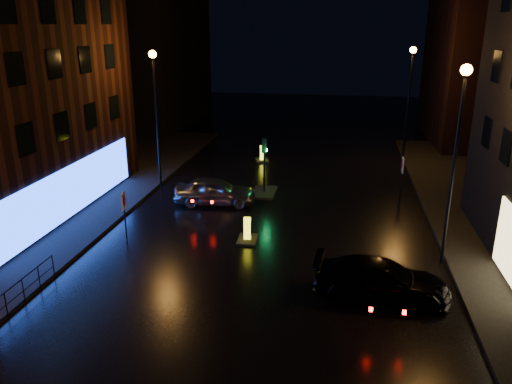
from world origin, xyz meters
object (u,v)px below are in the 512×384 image
Objects in this scene: traffic_signal at (264,185)px; dark_sedan at (381,280)px; bollard_far at (262,158)px; silver_hatchback at (215,191)px; road_sign_right at (402,169)px; bollard_near at (247,236)px; road_sign_left at (124,205)px.

traffic_signal is 12.94m from dark_sedan.
silver_hatchback is at bearing -113.03° from bollard_far.
silver_hatchback is 1.75× the size of road_sign_right.
bollard_near is 5.92m from road_sign_left.
silver_hatchback is 1.84× the size of road_sign_left.
traffic_signal is 7.56m from bollard_far.
dark_sedan is 20.25m from bollard_far.
road_sign_right is at bearing 20.88° from road_sign_left.
traffic_signal is at bearing 31.81° from dark_sedan.
silver_hatchback is at bearing -136.17° from traffic_signal.
traffic_signal reaches higher than bollard_near.
road_sign_left reaches higher than bollard_near.
bollard_near is (2.76, -4.77, -0.52)m from silver_hatchback.
bollard_far is (-7.49, 18.81, -0.47)m from dark_sedan.
road_sign_left is at bearing -120.54° from bollard_far.
bollard_near is 10.59m from road_sign_right.
bollard_near is (0.30, -7.14, -0.24)m from traffic_signal.
traffic_signal reaches higher than road_sign_left.
road_sign_right is (1.81, 11.28, 1.23)m from dark_sedan.
dark_sedan is 3.22× the size of bollard_far.
silver_hatchback is at bearing 47.13° from dark_sedan.
bollard_near is at bearing 42.85° from road_sign_right.
dark_sedan is 11.96m from road_sign_left.
road_sign_right is (9.31, -7.52, 1.70)m from bollard_far.
traffic_signal is 7.15m from bollard_near.
traffic_signal is 3.43m from silver_hatchback.
dark_sedan is 7.27m from bollard_near.
bollard_near is at bearing -155.50° from silver_hatchback.
road_sign_left is (-5.59, -1.10, 1.60)m from bollard_near.
silver_hatchback reaches higher than dark_sedan.
road_sign_left is (-11.49, 3.12, 1.13)m from dark_sedan.
road_sign_left reaches higher than dark_sedan.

